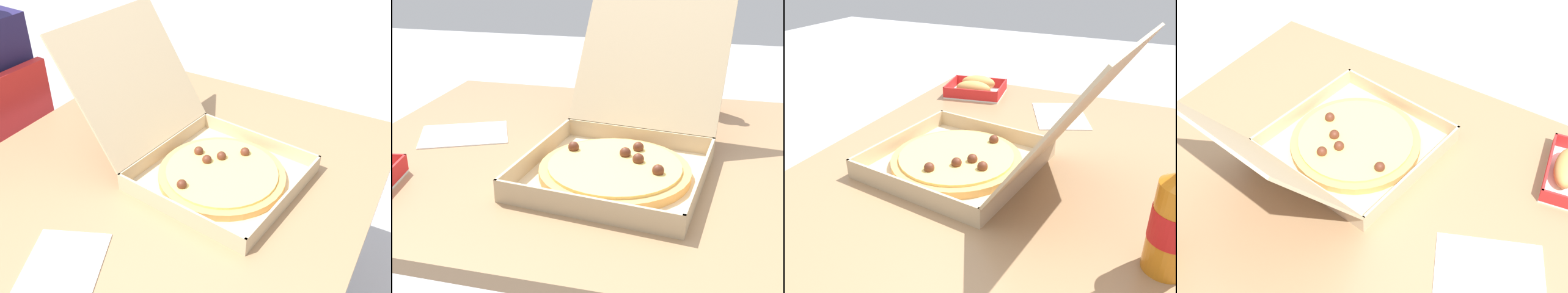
% 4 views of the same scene
% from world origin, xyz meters
% --- Properties ---
extents(dining_table, '(1.12, 0.95, 0.71)m').
position_xyz_m(dining_table, '(0.00, 0.00, 0.63)').
color(dining_table, '#997551').
rests_on(dining_table, ground_plane).
extents(pizza_box_open, '(0.41, 0.59, 0.34)m').
position_xyz_m(pizza_box_open, '(0.08, -0.07, 0.76)').
color(pizza_box_open, tan).
rests_on(pizza_box_open, dining_table).
extents(cola_bottle, '(0.07, 0.07, 0.22)m').
position_xyz_m(cola_bottle, '(0.23, 0.34, 0.80)').
color(cola_bottle, orange).
rests_on(cola_bottle, dining_table).
extents(paper_menu, '(0.25, 0.22, 0.00)m').
position_xyz_m(paper_menu, '(-0.34, 0.01, 0.71)').
color(paper_menu, white).
rests_on(paper_menu, dining_table).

